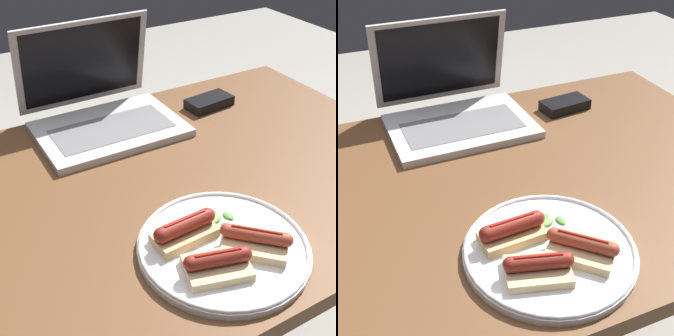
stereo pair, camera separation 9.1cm
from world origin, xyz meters
The scene contains 8 objects.
desk centered at (0.00, 0.00, 0.63)m, with size 1.40×0.79×0.72m.
laptop centered at (0.08, 0.29, 0.76)m, with size 0.35×0.29×0.24m.
plate centered at (0.08, -0.23, 0.73)m, with size 0.30×0.30×0.02m.
sausage_toast_left centered at (0.12, -0.26, 0.75)m, with size 0.13×0.13×0.04m.
sausage_toast_middle centered at (0.03, -0.18, 0.75)m, with size 0.12×0.06×0.05m.
sausage_toast_right centered at (0.04, -0.27, 0.75)m, with size 0.12×0.10×0.04m.
salad_pile centered at (0.11, -0.17, 0.73)m, with size 0.08×0.07×0.01m.
external_drive centered at (0.37, 0.24, 0.73)m, with size 0.13×0.08×0.03m.
Camera 1 is at (-0.30, -0.69, 1.28)m, focal length 50.00 mm.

